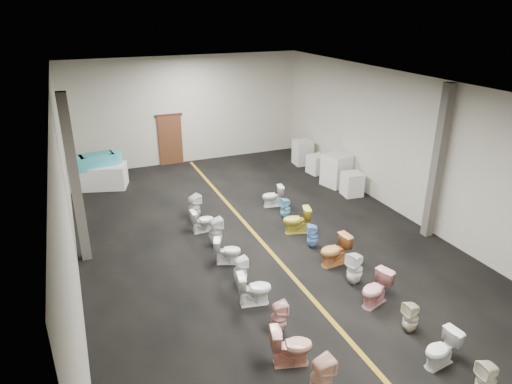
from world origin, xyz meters
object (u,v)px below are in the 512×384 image
toilet_right_2 (411,317)px  toilet_right_9 (273,196)px  toilet_left_7 (216,232)px  toilet_right_4 (355,268)px  toilet_right_0 (486,379)px  appliance_crate_b (336,170)px  appliance_crate_d (303,152)px  toilet_right_3 (376,289)px  toilet_left_3 (279,317)px  toilet_right_5 (335,251)px  appliance_crate_a (352,184)px  bathtub (97,160)px  toilet_right_8 (285,208)px  toilet_right_7 (296,220)px  toilet_left_1 (321,378)px  toilet_right_6 (313,236)px  toilet_left_5 (240,271)px  appliance_crate_c (317,164)px  toilet_left_4 (254,289)px  toilet_left_9 (194,207)px  toilet_left_6 (228,251)px  toilet_left_2 (291,346)px  display_table (99,177)px  toilet_right_1 (441,349)px  toilet_left_8 (202,221)px

toilet_right_2 → toilet_right_9: bearing=177.9°
toilet_left_7 → toilet_right_4: bearing=-144.5°
toilet_right_0 → appliance_crate_b: bearing=164.7°
appliance_crate_d → toilet_right_3: size_ratio=1.28×
toilet_left_3 → toilet_right_5: toilet_right_5 is taller
appliance_crate_a → appliance_crate_b: bearing=90.0°
toilet_right_4 → bathtub: bearing=-169.3°
toilet_right_2 → toilet_right_8: bearing=178.2°
toilet_right_7 → toilet_right_0: bearing=16.4°
toilet_left_1 → toilet_right_5: bearing=-38.4°
toilet_right_6 → toilet_right_0: bearing=24.7°
toilet_right_7 → appliance_crate_b: bearing=147.3°
appliance_crate_b → toilet_left_3: bearing=-129.6°
toilet_right_0 → toilet_right_3: bearing=-175.2°
toilet_left_5 → appliance_crate_c: bearing=-46.1°
appliance_crate_a → appliance_crate_c: bearing=90.0°
toilet_right_6 → toilet_right_9: toilet_right_9 is taller
bathtub → toilet_left_4: bathtub is taller
toilet_right_2 → toilet_right_3: 1.08m
toilet_right_8 → toilet_left_9: bearing=-117.4°
toilet_left_6 → toilet_right_6: 2.51m
toilet_right_4 → toilet_right_3: bearing=-21.4°
toilet_left_5 → toilet_right_9: bearing=-37.9°
bathtub → toilet_left_5: bathtub is taller
appliance_crate_b → toilet_left_5: appliance_crate_b is taller
toilet_right_7 → toilet_right_4: bearing=16.2°
appliance_crate_a → appliance_crate_b: size_ratio=0.70×
toilet_left_2 → toilet_right_5: bearing=-28.9°
display_table → bathtub: 0.64m
display_table → toilet_left_3: size_ratio=2.68×
toilet_left_6 → toilet_left_9: 2.91m
display_table → toilet_right_1: 13.10m
appliance_crate_b → toilet_right_0: appliance_crate_b is taller
toilet_left_4 → bathtub: bearing=27.0°
toilet_right_0 → toilet_right_7: size_ratio=0.91×
toilet_left_4 → toilet_left_6: (0.03, 1.92, -0.04)m
toilet_right_8 → toilet_right_1: bearing=-7.5°
toilet_right_0 → toilet_right_5: (-0.09, 4.80, 0.05)m
toilet_left_9 → toilet_right_7: bearing=-149.2°
bathtub → toilet_left_2: bearing=-86.2°
toilet_left_8 → toilet_right_6: size_ratio=1.02×
toilet_right_2 → toilet_right_9: toilet_right_9 is taller
appliance_crate_a → toilet_left_9: (-5.79, 0.21, 0.01)m
appliance_crate_a → toilet_right_5: toilet_right_5 is taller
toilet_left_9 → toilet_right_5: (2.67, -4.07, -0.00)m
toilet_left_5 → toilet_right_2: (2.64, -3.05, -0.01)m
toilet_left_3 → toilet_right_7: toilet_right_7 is taller
bathtub → toilet_left_9: 4.83m
toilet_left_7 → toilet_right_7: 2.49m
toilet_right_3 → toilet_right_4: toilet_right_4 is taller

